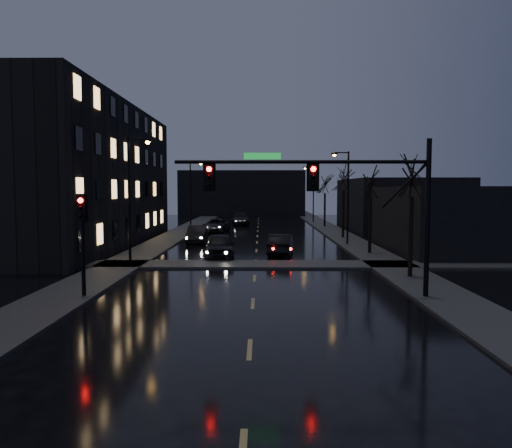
{
  "coord_description": "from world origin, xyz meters",
  "views": [
    {
      "loc": [
        0.33,
        -12.73,
        4.84
      ],
      "look_at": [
        0.11,
        10.39,
        3.2
      ],
      "focal_mm": 35.0,
      "sensor_mm": 36.0,
      "label": 1
    }
  ],
  "objects_px": {
    "oncoming_car_b": "(197,234)",
    "oncoming_car_d": "(241,219)",
    "oncoming_car_a": "(220,246)",
    "oncoming_car_c": "(216,225)",
    "lead_car": "(281,244)"
  },
  "relations": [
    {
      "from": "oncoming_car_b",
      "to": "oncoming_car_c",
      "type": "relative_size",
      "value": 0.87
    },
    {
      "from": "oncoming_car_d",
      "to": "oncoming_car_a",
      "type": "bearing_deg",
      "value": -94.49
    },
    {
      "from": "oncoming_car_a",
      "to": "oncoming_car_c",
      "type": "xyz_separation_m",
      "value": [
        -2.14,
        20.76,
        -0.1
      ]
    },
    {
      "from": "oncoming_car_d",
      "to": "lead_car",
      "type": "height_order",
      "value": "oncoming_car_d"
    },
    {
      "from": "oncoming_car_a",
      "to": "lead_car",
      "type": "xyz_separation_m",
      "value": [
        4.35,
        1.56,
        -0.08
      ]
    },
    {
      "from": "oncoming_car_d",
      "to": "lead_car",
      "type": "xyz_separation_m",
      "value": [
        4.17,
        -30.68,
        -0.04
      ]
    },
    {
      "from": "oncoming_car_c",
      "to": "lead_car",
      "type": "relative_size",
      "value": 1.15
    },
    {
      "from": "oncoming_car_b",
      "to": "oncoming_car_d",
      "type": "xyz_separation_m",
      "value": [
        2.95,
        22.7,
        0.03
      ]
    },
    {
      "from": "oncoming_car_c",
      "to": "oncoming_car_d",
      "type": "height_order",
      "value": "oncoming_car_d"
    },
    {
      "from": "oncoming_car_a",
      "to": "oncoming_car_c",
      "type": "bearing_deg",
      "value": 91.69
    },
    {
      "from": "oncoming_car_a",
      "to": "oncoming_car_d",
      "type": "relative_size",
      "value": 0.9
    },
    {
      "from": "oncoming_car_b",
      "to": "oncoming_car_d",
      "type": "distance_m",
      "value": 22.89
    },
    {
      "from": "oncoming_car_b",
      "to": "oncoming_car_c",
      "type": "xyz_separation_m",
      "value": [
        0.63,
        11.23,
        -0.03
      ]
    },
    {
      "from": "oncoming_car_c",
      "to": "oncoming_car_d",
      "type": "xyz_separation_m",
      "value": [
        2.32,
        11.48,
        0.06
      ]
    },
    {
      "from": "oncoming_car_d",
      "to": "lead_car",
      "type": "relative_size",
      "value": 1.19
    }
  ]
}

